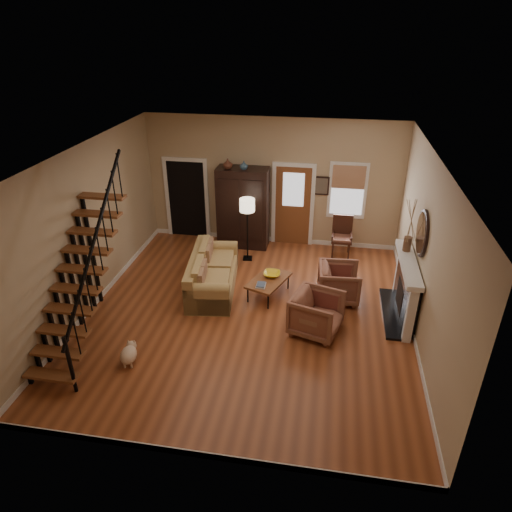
% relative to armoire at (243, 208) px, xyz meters
% --- Properties ---
extents(room, '(7.00, 7.33, 3.30)m').
position_rel_armoire_xyz_m(room, '(0.29, -1.39, 0.46)').
color(room, brown).
rests_on(room, ground).
extents(staircase, '(0.94, 2.80, 3.20)m').
position_rel_armoire_xyz_m(staircase, '(-2.08, -4.45, 0.55)').
color(staircase, brown).
rests_on(staircase, ground).
extents(fireplace, '(0.33, 1.95, 2.30)m').
position_rel_armoire_xyz_m(fireplace, '(3.83, -2.65, -0.31)').
color(fireplace, black).
rests_on(fireplace, ground).
extents(armoire, '(1.30, 0.60, 2.10)m').
position_rel_armoire_xyz_m(armoire, '(0.00, 0.00, 0.00)').
color(armoire, black).
rests_on(armoire, ground).
extents(vase_a, '(0.24, 0.24, 0.25)m').
position_rel_armoire_xyz_m(vase_a, '(-0.35, -0.10, 1.17)').
color(vase_a, '#4C2619').
rests_on(vase_a, armoire).
extents(vase_b, '(0.20, 0.20, 0.21)m').
position_rel_armoire_xyz_m(vase_b, '(0.05, -0.10, 1.16)').
color(vase_b, '#334C60').
rests_on(vase_b, armoire).
extents(sofa, '(1.20, 2.27, 0.81)m').
position_rel_armoire_xyz_m(sofa, '(-0.24, -2.30, -0.65)').
color(sofa, '#AD8A4E').
rests_on(sofa, ground).
extents(coffee_table, '(0.95, 1.21, 0.41)m').
position_rel_armoire_xyz_m(coffee_table, '(1.01, -2.37, -0.85)').
color(coffee_table, brown).
rests_on(coffee_table, ground).
extents(bowl, '(0.36, 0.36, 0.09)m').
position_rel_armoire_xyz_m(bowl, '(1.06, -2.22, -0.60)').
color(bowl, yellow).
rests_on(bowl, coffee_table).
extents(books, '(0.19, 0.26, 0.05)m').
position_rel_armoire_xyz_m(books, '(0.89, -2.67, -0.62)').
color(books, beige).
rests_on(books, coffee_table).
extents(armchair_left, '(1.12, 1.10, 0.82)m').
position_rel_armoire_xyz_m(armchair_left, '(2.10, -3.49, -0.64)').
color(armchair_left, brown).
rests_on(armchair_left, ground).
extents(armchair_right, '(0.92, 0.90, 0.79)m').
position_rel_armoire_xyz_m(armchair_right, '(2.51, -2.26, -0.65)').
color(armchair_right, brown).
rests_on(armchair_right, ground).
extents(floor_lamp, '(0.41, 0.41, 1.60)m').
position_rel_armoire_xyz_m(floor_lamp, '(0.26, -0.79, -0.25)').
color(floor_lamp, black).
rests_on(floor_lamp, ground).
extents(side_chair, '(0.54, 0.54, 1.02)m').
position_rel_armoire_xyz_m(side_chair, '(2.55, -0.20, -0.54)').
color(side_chair, '#3B1D12').
rests_on(side_chair, ground).
extents(dog, '(0.34, 0.50, 0.34)m').
position_rel_armoire_xyz_m(dog, '(-1.08, -4.98, -0.88)').
color(dog, beige).
rests_on(dog, ground).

